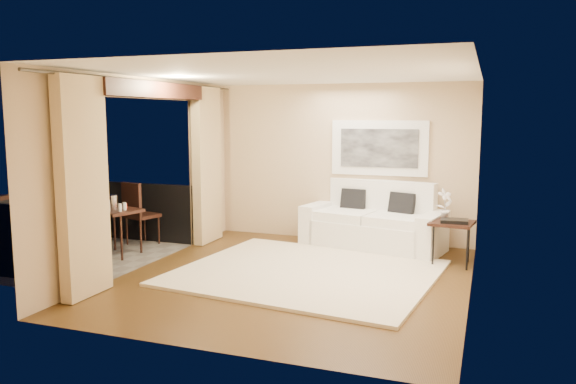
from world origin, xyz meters
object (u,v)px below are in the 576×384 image
at_px(side_table, 452,225).
at_px(balcony_chair_near, 88,221).
at_px(sofa, 374,224).
at_px(bistro_table, 117,215).
at_px(ice_bucket, 112,201).
at_px(balcony_chair_far, 137,209).
at_px(orchid, 445,204).

bearing_deg(side_table, balcony_chair_near, -161.64).
relative_size(sofa, bistro_table, 3.18).
height_order(balcony_chair_near, ice_bucket, balcony_chair_near).
height_order(bistro_table, balcony_chair_far, balcony_chair_far).
height_order(side_table, ice_bucket, ice_bucket).
relative_size(sofa, orchid, 5.30).
distance_m(bistro_table, balcony_chair_far, 0.67).
xyz_separation_m(orchid, ice_bucket, (-4.98, -1.22, -0.05)).
xyz_separation_m(side_table, balcony_chair_near, (-5.05, -1.68, 0.04)).
relative_size(bistro_table, balcony_chair_far, 0.71).
relative_size(side_table, balcony_chair_near, 0.62).
height_order(side_table, balcony_chair_near, balcony_chair_near).
distance_m(sofa, side_table, 1.45).
bearing_deg(balcony_chair_near, balcony_chair_far, 83.34).
bearing_deg(bistro_table, side_table, 13.42).
distance_m(orchid, ice_bucket, 5.12).
height_order(balcony_chair_far, balcony_chair_near, balcony_chair_near).
height_order(sofa, orchid, orchid).
bearing_deg(ice_bucket, orchid, 13.78).
bearing_deg(orchid, sofa, 155.56).
distance_m(bistro_table, balcony_chair_near, 0.52).
bearing_deg(balcony_chair_far, bistro_table, 116.09).
height_order(orchid, balcony_chair_near, orchid).
relative_size(bistro_table, balcony_chair_near, 0.71).
relative_size(side_table, orchid, 1.46).
bearing_deg(orchid, ice_bucket, -166.22).
bearing_deg(ice_bucket, balcony_chair_near, -86.25).
xyz_separation_m(orchid, balcony_chair_near, (-4.93, -1.85, -0.24)).
xyz_separation_m(sofa, bistro_table, (-3.66, -1.86, 0.25)).
xyz_separation_m(side_table, orchid, (-0.12, 0.17, 0.28)).
relative_size(sofa, balcony_chair_far, 2.26).
bearing_deg(orchid, balcony_chair_near, -159.49).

